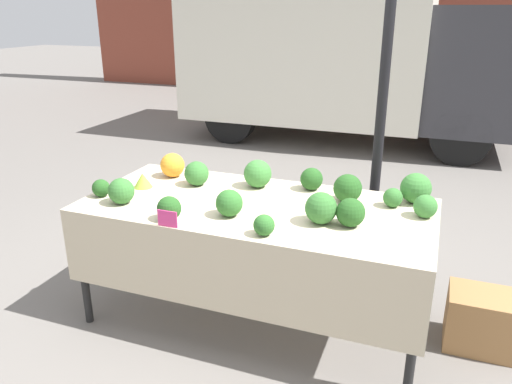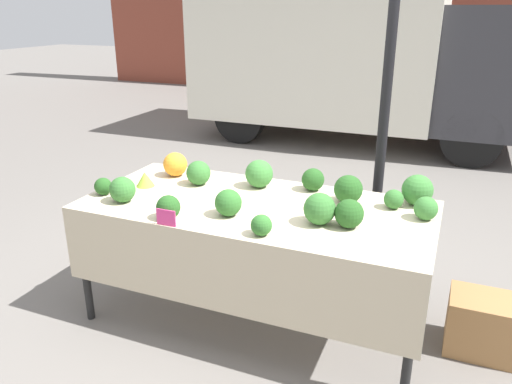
{
  "view_description": "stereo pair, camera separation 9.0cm",
  "coord_description": "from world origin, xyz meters",
  "px_view_note": "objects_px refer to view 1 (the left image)",
  "views": [
    {
      "loc": [
        1.0,
        -2.67,
        1.95
      ],
      "look_at": [
        0.0,
        0.0,
        0.89
      ],
      "focal_mm": 35.0,
      "sensor_mm": 36.0,
      "label": 1
    },
    {
      "loc": [
        1.09,
        -2.64,
        1.95
      ],
      "look_at": [
        0.0,
        0.0,
        0.89
      ],
      "focal_mm": 35.0,
      "sensor_mm": 36.0,
      "label": 2
    }
  ],
  "objects_px": {
    "orange_cauliflower": "(172,165)",
    "produce_crate": "(483,321)",
    "price_sign": "(167,219)",
    "parked_truck": "(341,47)"
  },
  "relations": [
    {
      "from": "price_sign",
      "to": "produce_crate",
      "type": "bearing_deg",
      "value": 21.42
    },
    {
      "from": "price_sign",
      "to": "produce_crate",
      "type": "xyz_separation_m",
      "value": [
        1.73,
        0.68,
        -0.68
      ]
    },
    {
      "from": "orange_cauliflower",
      "to": "produce_crate",
      "type": "xyz_separation_m",
      "value": [
        2.13,
        -0.1,
        -0.72
      ]
    },
    {
      "from": "parked_truck",
      "to": "orange_cauliflower",
      "type": "distance_m",
      "value": 4.81
    },
    {
      "from": "orange_cauliflower",
      "to": "produce_crate",
      "type": "bearing_deg",
      "value": -2.66
    },
    {
      "from": "parked_truck",
      "to": "price_sign",
      "type": "distance_m",
      "value": 5.58
    },
    {
      "from": "price_sign",
      "to": "produce_crate",
      "type": "distance_m",
      "value": 1.97
    },
    {
      "from": "orange_cauliflower",
      "to": "produce_crate",
      "type": "distance_m",
      "value": 2.25
    },
    {
      "from": "price_sign",
      "to": "orange_cauliflower",
      "type": "bearing_deg",
      "value": 117.59
    },
    {
      "from": "parked_truck",
      "to": "price_sign",
      "type": "xyz_separation_m",
      "value": [
        0.19,
        -5.55,
        -0.53
      ]
    }
  ]
}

